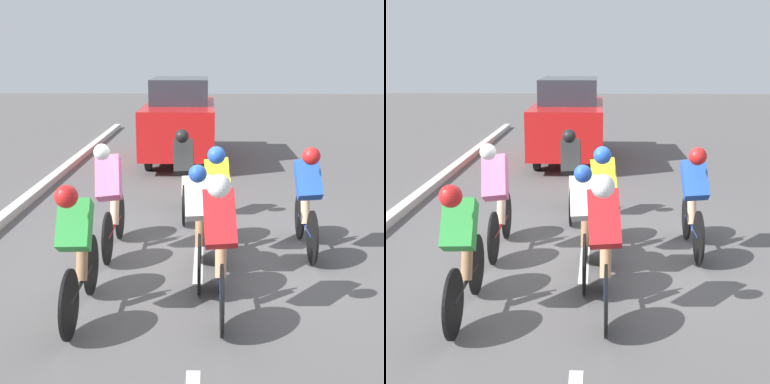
# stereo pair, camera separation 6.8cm
# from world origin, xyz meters

# --- Properties ---
(ground_plane) EXTENTS (60.00, 60.00, 0.00)m
(ground_plane) POSITION_xyz_m (0.00, 0.00, 0.00)
(ground_plane) COLOR #565454
(lane_stripe_mid) EXTENTS (0.12, 1.40, 0.01)m
(lane_stripe_mid) POSITION_xyz_m (0.00, 0.17, 0.00)
(lane_stripe_mid) COLOR white
(lane_stripe_mid) RESTS_ON ground
(lane_stripe_far) EXTENTS (0.12, 1.40, 0.01)m
(lane_stripe_far) POSITION_xyz_m (0.00, -3.03, 0.00)
(lane_stripe_far) COLOR white
(lane_stripe_far) RESTS_ON ground
(cyclist_red) EXTENTS (0.36, 1.67, 1.57)m
(cyclist_red) POSITION_xyz_m (-0.24, 1.63, 0.82)
(cyclist_red) COLOR black
(cyclist_red) RESTS_ON ground
(cyclist_green) EXTENTS (0.33, 1.68, 1.48)m
(cyclist_green) POSITION_xyz_m (1.20, 1.73, 0.77)
(cyclist_green) COLOR black
(cyclist_green) RESTS_ON ground
(cyclist_yellow) EXTENTS (0.38, 1.73, 1.53)m
(cyclist_yellow) POSITION_xyz_m (-0.26, -0.11, 0.81)
(cyclist_yellow) COLOR black
(cyclist_yellow) RESTS_ON ground
(cyclist_pink) EXTENTS (0.38, 1.69, 1.55)m
(cyclist_pink) POSITION_xyz_m (1.19, -0.15, 0.80)
(cyclist_pink) COLOR black
(cyclist_pink) RESTS_ON ground
(cyclist_white) EXTENTS (0.35, 1.67, 1.46)m
(cyclist_white) POSITION_xyz_m (-0.02, 0.68, 0.75)
(cyclist_white) COLOR black
(cyclist_white) RESTS_ON ground
(cyclist_blue) EXTENTS (0.36, 1.70, 1.51)m
(cyclist_blue) POSITION_xyz_m (-1.46, -0.23, 0.79)
(cyclist_blue) COLOR black
(cyclist_blue) RESTS_ON ground
(cyclist_black) EXTENTS (0.35, 1.63, 1.52)m
(cyclist_black) POSITION_xyz_m (0.27, -1.78, 0.80)
(cyclist_black) COLOR black
(cyclist_black) RESTS_ON ground
(support_car) EXTENTS (1.70, 4.32, 2.06)m
(support_car) POSITION_xyz_m (0.59, -6.87, 1.04)
(support_car) COLOR black
(support_car) RESTS_ON ground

